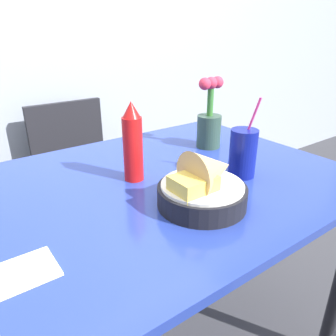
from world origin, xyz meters
TOP-DOWN VIEW (x-y plane):
  - wall_window at (0.00, 1.11)m, footprint 7.00×0.06m
  - dining_table at (0.00, 0.00)m, footprint 1.18×0.86m
  - chair_far_window at (0.07, 0.86)m, footprint 0.40×0.40m
  - food_basket at (0.03, -0.19)m, footprint 0.23×0.23m
  - ketchup_bottle at (-0.04, 0.05)m, footprint 0.06×0.06m
  - drink_cup at (0.24, -0.12)m, footprint 0.08×0.08m
  - flower_vase at (0.34, 0.13)m, footprint 0.10×0.09m
  - napkin at (-0.42, -0.19)m, footprint 0.12×0.10m

SIDE VIEW (x-z plane):
  - chair_far_window at x=0.07m, z-range 0.08..0.90m
  - dining_table at x=0.00m, z-range 0.28..1.04m
  - napkin at x=-0.42m, z-range 0.76..0.77m
  - food_basket at x=0.03m, z-range 0.74..0.89m
  - drink_cup at x=0.24m, z-range 0.71..0.95m
  - flower_vase at x=0.34m, z-range 0.73..0.99m
  - ketchup_bottle at x=-0.04m, z-range 0.76..0.99m
  - wall_window at x=0.00m, z-range 0.00..2.60m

